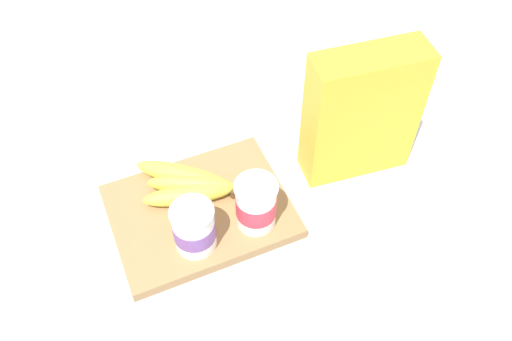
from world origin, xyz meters
The scene contains 6 objects.
ground_plane centered at (0.00, 0.00, 0.00)m, with size 2.40×2.40×0.00m, color silver.
cutting_board centered at (0.00, 0.00, 0.01)m, with size 0.30×0.23×0.02m, color #A37A4C.
cereal_box centered at (-0.30, 0.00, 0.13)m, with size 0.19×0.07×0.26m, color yellow.
yogurt_cup_front centered at (-0.08, 0.06, 0.07)m, with size 0.07×0.07×0.10m.
yogurt_cup_back centered at (0.03, 0.06, 0.07)m, with size 0.07×0.07×0.09m.
banana_bunch centered at (0.01, -0.04, 0.04)m, with size 0.17×0.15×0.04m.
Camera 1 is at (0.12, 0.53, 0.79)m, focal length 38.36 mm.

